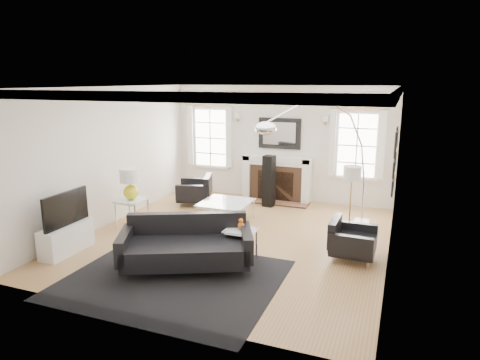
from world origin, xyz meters
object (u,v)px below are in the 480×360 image
at_px(fireplace, 277,179).
at_px(armchair_left, 196,191).
at_px(sofa, 187,246).
at_px(coffee_table, 226,203).
at_px(gourd_lamp, 130,182).
at_px(armchair_right, 350,241).
at_px(arc_floor_lamp, 318,163).

bearing_deg(fireplace, armchair_left, -149.73).
xyz_separation_m(sofa, coffee_table, (-0.29, 2.27, 0.05)).
xyz_separation_m(fireplace, sofa, (-0.23, -4.28, -0.18)).
bearing_deg(gourd_lamp, armchair_left, 77.63).
bearing_deg(armchair_right, arc_floor_lamp, 136.45).
xyz_separation_m(armchair_right, gourd_lamp, (-4.29, -0.03, 0.65)).
height_order(armchair_left, arc_floor_lamp, arc_floor_lamp).
bearing_deg(armchair_left, coffee_table, -40.21).
bearing_deg(arc_floor_lamp, sofa, -129.54).
distance_m(fireplace, arc_floor_lamp, 2.83).
relative_size(fireplace, armchair_left, 1.61).
distance_m(coffee_table, gourd_lamp, 1.98).
bearing_deg(sofa, fireplace, 86.91).
relative_size(armchair_left, arc_floor_lamp, 0.39).
bearing_deg(gourd_lamp, coffee_table, 31.47).
height_order(sofa, arc_floor_lamp, arc_floor_lamp).
relative_size(sofa, coffee_table, 2.24).
bearing_deg(fireplace, sofa, -93.09).
relative_size(armchair_left, coffee_table, 1.06).
distance_m(armchair_left, arc_floor_lamp, 3.56).
relative_size(sofa, armchair_left, 2.12).
bearing_deg(armchair_right, armchair_left, 152.87).
relative_size(sofa, gourd_lamp, 3.49).
xyz_separation_m(coffee_table, gourd_lamp, (-1.63, -1.00, 0.55)).
relative_size(fireplace, armchair_right, 2.06).
bearing_deg(gourd_lamp, arc_floor_lamp, 11.39).
distance_m(armchair_left, coffee_table, 1.56).
xyz_separation_m(fireplace, gourd_lamp, (-2.15, -3.00, 0.41)).
distance_m(fireplace, armchair_left, 1.99).
distance_m(fireplace, armchair_right, 3.67).
height_order(fireplace, coffee_table, fireplace).
height_order(fireplace, armchair_right, fireplace).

